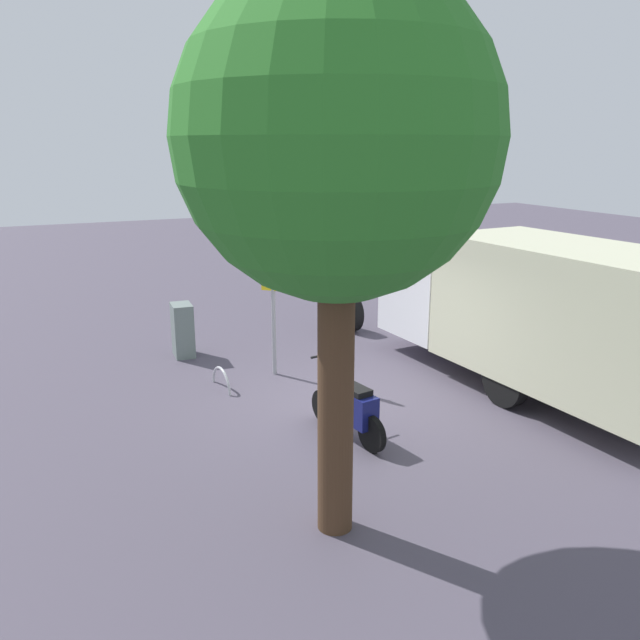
{
  "coord_description": "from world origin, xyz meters",
  "views": [
    {
      "loc": [
        -9.15,
        4.68,
        4.4
      ],
      "look_at": [
        0.59,
        0.22,
        1.43
      ],
      "focal_mm": 35.73,
      "sensor_mm": 36.0,
      "label": 1
    }
  ],
  "objects_px": {
    "box_truck_near": "(526,305)",
    "utility_cabinet": "(183,330)",
    "motorcycle": "(348,406)",
    "bike_rack_hoop": "(222,389)",
    "stop_sign": "(272,277)",
    "street_tree": "(338,141)"
  },
  "relations": [
    {
      "from": "box_truck_near",
      "to": "stop_sign",
      "type": "bearing_deg",
      "value": 54.21
    },
    {
      "from": "motorcycle",
      "to": "box_truck_near",
      "type": "bearing_deg",
      "value": -90.83
    },
    {
      "from": "box_truck_near",
      "to": "bike_rack_hoop",
      "type": "height_order",
      "value": "box_truck_near"
    },
    {
      "from": "motorcycle",
      "to": "stop_sign",
      "type": "distance_m",
      "value": 3.43
    },
    {
      "from": "stop_sign",
      "to": "box_truck_near",
      "type": "bearing_deg",
      "value": -122.09
    },
    {
      "from": "motorcycle",
      "to": "stop_sign",
      "type": "relative_size",
      "value": 0.61
    },
    {
      "from": "street_tree",
      "to": "motorcycle",
      "type": "bearing_deg",
      "value": -30.68
    },
    {
      "from": "motorcycle",
      "to": "bike_rack_hoop",
      "type": "xyz_separation_m",
      "value": [
        2.79,
        1.22,
        -0.52
      ]
    },
    {
      "from": "stop_sign",
      "to": "bike_rack_hoop",
      "type": "height_order",
      "value": "stop_sign"
    },
    {
      "from": "box_truck_near",
      "to": "bike_rack_hoop",
      "type": "distance_m",
      "value": 5.83
    },
    {
      "from": "street_tree",
      "to": "utility_cabinet",
      "type": "relative_size",
      "value": 5.38
    },
    {
      "from": "bike_rack_hoop",
      "to": "stop_sign",
      "type": "bearing_deg",
      "value": -74.42
    },
    {
      "from": "box_truck_near",
      "to": "utility_cabinet",
      "type": "relative_size",
      "value": 7.49
    },
    {
      "from": "bike_rack_hoop",
      "to": "street_tree",
      "type": "bearing_deg",
      "value": 179.82
    },
    {
      "from": "motorcycle",
      "to": "bike_rack_hoop",
      "type": "height_order",
      "value": "motorcycle"
    },
    {
      "from": "motorcycle",
      "to": "bike_rack_hoop",
      "type": "bearing_deg",
      "value": 14.13
    },
    {
      "from": "box_truck_near",
      "to": "motorcycle",
      "type": "relative_size",
      "value": 4.75
    },
    {
      "from": "utility_cabinet",
      "to": "bike_rack_hoop",
      "type": "height_order",
      "value": "utility_cabinet"
    },
    {
      "from": "stop_sign",
      "to": "street_tree",
      "type": "relative_size",
      "value": 0.48
    },
    {
      "from": "street_tree",
      "to": "utility_cabinet",
      "type": "distance_m",
      "value": 8.06
    },
    {
      "from": "stop_sign",
      "to": "bike_rack_hoop",
      "type": "relative_size",
      "value": 3.45
    },
    {
      "from": "street_tree",
      "to": "utility_cabinet",
      "type": "height_order",
      "value": "street_tree"
    }
  ]
}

